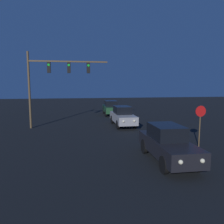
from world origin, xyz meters
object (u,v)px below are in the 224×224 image
object	(u,v)px
car_mid	(123,116)
car_far	(111,108)
traffic_signal_mast	(53,76)
car_near	(167,143)
stop_sign	(200,119)

from	to	relation	value
car_mid	car_far	xyz separation A→B (m)	(0.09, 7.21, 0.00)
car_mid	traffic_signal_mast	bearing A→B (deg)	-2.62
car_near	car_far	world-z (taller)	same
car_near	car_mid	world-z (taller)	same
car_far	stop_sign	size ratio (longest dim) A/B	1.88
car_mid	stop_sign	world-z (taller)	stop_sign
car_near	car_far	distance (m)	16.48
traffic_signal_mast	car_far	bearing A→B (deg)	49.04
traffic_signal_mast	stop_sign	size ratio (longest dim) A/B	2.71
car_mid	car_far	world-z (taller)	same
car_near	car_mid	xyz separation A→B (m)	(-0.16, 9.27, 0.00)
car_far	car_mid	bearing A→B (deg)	-88.64
car_near	traffic_signal_mast	world-z (taller)	traffic_signal_mast
stop_sign	car_near	bearing A→B (deg)	-145.81
car_mid	car_far	size ratio (longest dim) A/B	0.99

